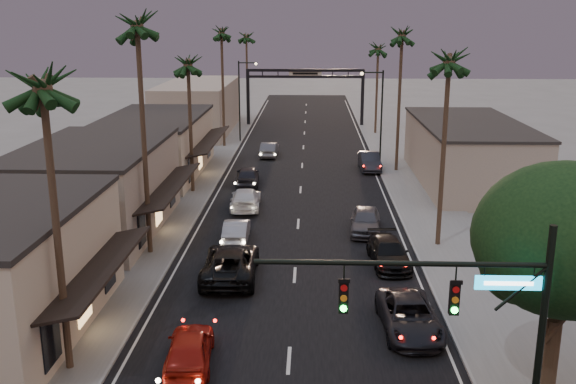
# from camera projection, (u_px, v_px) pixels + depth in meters

# --- Properties ---
(ground) EXTENTS (200.00, 200.00, 0.00)m
(ground) POSITION_uv_depth(u_px,v_px,m) (301.00, 181.00, 54.89)
(ground) COLOR slate
(ground) RESTS_ON ground
(road) EXTENTS (14.00, 120.00, 0.02)m
(road) POSITION_uv_depth(u_px,v_px,m) (302.00, 168.00, 59.71)
(road) COLOR black
(road) RESTS_ON ground
(sidewalk_left) EXTENTS (5.00, 92.00, 0.12)m
(sidewalk_left) POSITION_uv_depth(u_px,v_px,m) (212.00, 152.00, 66.79)
(sidewalk_left) COLOR slate
(sidewalk_left) RESTS_ON ground
(sidewalk_right) EXTENTS (5.00, 92.00, 0.12)m
(sidewalk_right) POSITION_uv_depth(u_px,v_px,m) (395.00, 153.00, 66.12)
(sidewalk_right) COLOR slate
(sidewalk_right) RESTS_ON ground
(storefront_mid) EXTENTS (8.00, 14.00, 5.50)m
(storefront_mid) POSITION_uv_depth(u_px,v_px,m) (95.00, 190.00, 41.12)
(storefront_mid) COLOR gray
(storefront_mid) RESTS_ON ground
(storefront_far) EXTENTS (8.00, 16.00, 5.00)m
(storefront_far) POSITION_uv_depth(u_px,v_px,m) (155.00, 147.00, 56.62)
(storefront_far) COLOR beige
(storefront_far) RESTS_ON ground
(storefront_dist) EXTENTS (8.00, 20.00, 6.00)m
(storefront_dist) POSITION_uv_depth(u_px,v_px,m) (199.00, 107.00, 78.69)
(storefront_dist) COLOR gray
(storefront_dist) RESTS_ON ground
(building_right) EXTENTS (8.00, 18.00, 5.00)m
(building_right) POSITION_uv_depth(u_px,v_px,m) (468.00, 154.00, 53.75)
(building_right) COLOR gray
(building_right) RESTS_ON ground
(traffic_signal) EXTENTS (8.51, 0.22, 7.80)m
(traffic_signal) POSITION_uv_depth(u_px,v_px,m) (477.00, 313.00, 18.63)
(traffic_signal) COLOR black
(traffic_signal) RESTS_ON ground
(corner_tree) EXTENTS (6.20, 6.20, 8.80)m
(corner_tree) POSITION_uv_depth(u_px,v_px,m) (567.00, 246.00, 21.59)
(corner_tree) COLOR #38281C
(corner_tree) RESTS_ON ground
(arch) EXTENTS (15.20, 0.40, 7.27)m
(arch) POSITION_uv_depth(u_px,v_px,m) (305.00, 83.00, 82.40)
(arch) COLOR black
(arch) RESTS_ON ground
(streetlight_right) EXTENTS (2.13, 0.30, 9.00)m
(streetlight_right) POSITION_uv_depth(u_px,v_px,m) (379.00, 111.00, 58.09)
(streetlight_right) COLOR black
(streetlight_right) RESTS_ON ground
(streetlight_left) EXTENTS (2.13, 0.30, 9.00)m
(streetlight_left) POSITION_uv_depth(u_px,v_px,m) (242.00, 95.00, 71.12)
(streetlight_left) COLOR black
(streetlight_left) RESTS_ON ground
(palm_la) EXTENTS (3.20, 3.20, 13.20)m
(palm_la) POSITION_uv_depth(u_px,v_px,m) (41.00, 76.00, 22.30)
(palm_la) COLOR #38281C
(palm_la) RESTS_ON ground
(palm_lb) EXTENTS (3.20, 3.20, 15.20)m
(palm_lb) POSITION_uv_depth(u_px,v_px,m) (137.00, 19.00, 34.34)
(palm_lb) COLOR #38281C
(palm_lb) RESTS_ON ground
(palm_lc) EXTENTS (3.20, 3.20, 12.20)m
(palm_lc) POSITION_uv_depth(u_px,v_px,m) (188.00, 59.00, 48.61)
(palm_lc) COLOR #38281C
(palm_lc) RESTS_ON ground
(palm_ld) EXTENTS (3.20, 3.20, 14.20)m
(palm_ld) POSITION_uv_depth(u_px,v_px,m) (221.00, 29.00, 66.44)
(palm_ld) COLOR #38281C
(palm_ld) RESTS_ON ground
(palm_ra) EXTENTS (3.20, 3.20, 13.20)m
(palm_ra) POSITION_uv_depth(u_px,v_px,m) (450.00, 55.00, 36.17)
(palm_ra) COLOR #38281C
(palm_ra) RESTS_ON ground
(palm_rb) EXTENTS (3.20, 3.20, 14.20)m
(palm_rb) POSITION_uv_depth(u_px,v_px,m) (402.00, 31.00, 55.22)
(palm_rb) COLOR #38281C
(palm_rb) RESTS_ON ground
(palm_rc) EXTENTS (3.20, 3.20, 12.20)m
(palm_rc) POSITION_uv_depth(u_px,v_px,m) (378.00, 45.00, 75.03)
(palm_rc) COLOR #38281C
(palm_rc) RESTS_ON ground
(palm_far) EXTENTS (3.20, 3.20, 13.20)m
(palm_far) POSITION_uv_depth(u_px,v_px,m) (246.00, 34.00, 88.88)
(palm_far) COLOR #38281C
(palm_far) RESTS_ON ground
(oncoming_red) EXTENTS (2.14, 4.55, 1.50)m
(oncoming_red) POSITION_uv_depth(u_px,v_px,m) (189.00, 349.00, 25.36)
(oncoming_red) COLOR #97140A
(oncoming_red) RESTS_ON ground
(oncoming_pickup) EXTENTS (2.96, 6.16, 1.69)m
(oncoming_pickup) POSITION_uv_depth(u_px,v_px,m) (230.00, 263.00, 34.08)
(oncoming_pickup) COLOR black
(oncoming_pickup) RESTS_ON ground
(oncoming_silver) EXTENTS (1.58, 4.24, 1.39)m
(oncoming_silver) POSITION_uv_depth(u_px,v_px,m) (236.00, 230.00, 39.82)
(oncoming_silver) COLOR gray
(oncoming_silver) RESTS_ON ground
(oncoming_white) EXTENTS (2.32, 5.22, 1.49)m
(oncoming_white) POSITION_uv_depth(u_px,v_px,m) (246.00, 199.00, 46.70)
(oncoming_white) COLOR silver
(oncoming_white) RESTS_ON ground
(oncoming_dgrey) EXTENTS (2.15, 4.73, 1.57)m
(oncoming_dgrey) POSITION_uv_depth(u_px,v_px,m) (247.00, 176.00, 53.40)
(oncoming_dgrey) COLOR black
(oncoming_dgrey) RESTS_ON ground
(oncoming_grey_far) EXTENTS (1.69, 4.48, 1.46)m
(oncoming_grey_far) POSITION_uv_depth(u_px,v_px,m) (269.00, 149.00, 64.49)
(oncoming_grey_far) COLOR #4E4E53
(oncoming_grey_far) RESTS_ON ground
(curbside_near) EXTENTS (2.69, 5.37, 1.46)m
(curbside_near) POSITION_uv_depth(u_px,v_px,m) (409.00, 316.00, 28.20)
(curbside_near) COLOR black
(curbside_near) RESTS_ON ground
(curbside_black) EXTENTS (2.35, 5.04, 1.42)m
(curbside_black) POSITION_uv_depth(u_px,v_px,m) (389.00, 253.00, 35.92)
(curbside_black) COLOR black
(curbside_black) RESTS_ON ground
(curbside_grey) EXTENTS (2.30, 4.84, 1.60)m
(curbside_grey) POSITION_uv_depth(u_px,v_px,m) (365.00, 220.00, 41.42)
(curbside_grey) COLOR #47464B
(curbside_grey) RESTS_ON ground
(curbside_far) EXTENTS (1.89, 4.98, 1.62)m
(curbside_far) POSITION_uv_depth(u_px,v_px,m) (370.00, 161.00, 58.67)
(curbside_far) COLOR black
(curbside_far) RESTS_ON ground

